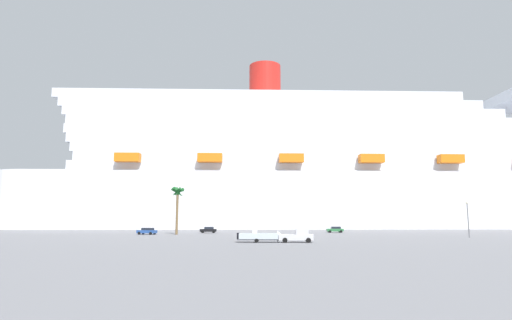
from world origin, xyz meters
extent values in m
plane|color=gray|center=(0.00, 30.00, 0.00)|extent=(600.00, 600.00, 0.00)
cube|color=white|center=(27.85, 64.42, 9.73)|extent=(231.20, 53.12, 19.47)
cylinder|color=white|center=(-86.29, 54.39, 9.73)|extent=(35.96, 35.96, 19.47)
cube|color=white|center=(27.85, 64.42, 21.04)|extent=(203.57, 48.07, 3.14)
cube|color=white|center=(23.29, 64.02, 24.18)|extent=(190.66, 46.38, 3.14)
cube|color=white|center=(18.72, 63.62, 27.32)|extent=(183.89, 45.55, 3.14)
cube|color=white|center=(14.16, 63.22, 30.46)|extent=(177.83, 44.56, 3.14)
cube|color=white|center=(9.59, 62.82, 33.61)|extent=(170.79, 43.43, 3.14)
cube|color=white|center=(5.02, 62.42, 36.75)|extent=(160.92, 42.20, 3.14)
cube|color=white|center=(0.46, 62.02, 39.89)|extent=(154.65, 41.49, 3.14)
cube|color=white|center=(-4.11, 61.62, 43.03)|extent=(148.89, 40.15, 3.14)
cube|color=white|center=(-8.67, 61.21, 46.17)|extent=(144.30, 39.36, 3.14)
cylinder|color=red|center=(-6.39, 61.42, 54.55)|extent=(12.95, 12.95, 13.60)
cube|color=orange|center=(-50.54, 40.21, 23.24)|extent=(8.25, 3.89, 2.80)
cube|color=orange|center=(-23.90, 42.55, 23.24)|extent=(8.25, 3.89, 2.80)
cube|color=orange|center=(2.73, 44.89, 23.24)|extent=(8.25, 3.89, 2.80)
cube|color=orange|center=(29.36, 47.24, 23.24)|extent=(8.25, 3.89, 2.80)
cube|color=orange|center=(56.00, 49.58, 23.24)|extent=(8.25, 3.89, 2.80)
cube|color=silver|center=(1.26, -21.16, 0.85)|extent=(5.63, 2.07, 0.90)
cube|color=silver|center=(2.27, -21.15, 1.75)|extent=(2.04, 1.87, 0.90)
cube|color=#26333F|center=(2.94, -21.14, 1.66)|extent=(0.12, 1.68, 0.63)
cylinder|color=black|center=(3.21, -20.14, 0.40)|extent=(0.80, 0.29, 0.80)
cylinder|color=black|center=(3.24, -22.14, 0.40)|extent=(0.80, 0.29, 0.80)
cylinder|color=black|center=(-0.54, -20.19, 0.40)|extent=(0.80, 0.29, 0.80)
cylinder|color=black|center=(-0.52, -22.19, 0.40)|extent=(0.80, 0.29, 0.80)
cube|color=#595960|center=(-4.78, -21.24, 0.47)|extent=(7.03, 1.94, 0.16)
cube|color=#595960|center=(-0.64, -21.19, 0.47)|extent=(2.30, 0.15, 0.10)
cylinder|color=black|center=(-5.11, -20.22, 0.32)|extent=(0.64, 0.23, 0.64)
cylinder|color=black|center=(-5.09, -22.28, 0.32)|extent=(0.64, 0.23, 0.64)
cube|color=silver|center=(-4.78, -21.24, 1.00)|extent=(6.40, 2.14, 0.90)
cone|color=silver|center=(-1.19, -21.20, 1.00)|extent=(1.22, 1.87, 1.85)
cube|color=silver|center=(-5.42, -21.25, 1.80)|extent=(0.81, 1.01, 0.70)
cube|color=black|center=(-8.17, -21.29, 1.00)|extent=(0.37, 0.50, 1.10)
cylinder|color=brown|center=(-25.35, 6.53, 4.87)|extent=(0.58, 0.58, 9.75)
cone|color=#195923|center=(-24.95, 6.59, 9.85)|extent=(1.13, 2.95, 2.36)
cone|color=#195923|center=(-25.07, 6.82, 9.85)|extent=(2.43, 2.40, 2.57)
cone|color=#195923|center=(-25.33, 6.93, 9.85)|extent=(2.89, 0.80, 2.37)
cone|color=#195923|center=(-25.55, 6.88, 9.85)|extent=(2.89, 2.10, 2.23)
cone|color=#195923|center=(-25.74, 6.59, 9.85)|extent=(1.10, 2.79, 2.58)
cone|color=#195923|center=(-25.73, 6.41, 9.85)|extent=(1.60, 3.05, 2.15)
cone|color=#195923|center=(-25.55, 6.19, 9.85)|extent=(2.86, 2.06, 2.31)
cone|color=#195923|center=(-25.27, 6.14, 9.85)|extent=(3.14, 1.29, 1.87)
cone|color=#195923|center=(-25.07, 6.24, 9.85)|extent=(2.64, 2.51, 2.22)
sphere|color=#195923|center=(-25.35, 6.53, 9.75)|extent=(1.10, 1.10, 1.10)
cylinder|color=slate|center=(36.44, -3.92, 3.35)|extent=(0.20, 0.20, 6.69)
sphere|color=#F9F2CC|center=(36.44, -3.92, 6.94)|extent=(0.56, 0.56, 0.56)
cube|color=#2D723F|center=(13.17, 20.65, 0.68)|extent=(4.37, 2.00, 0.70)
cube|color=#1E232D|center=(13.39, 20.66, 1.31)|extent=(2.48, 1.74, 0.55)
cylinder|color=black|center=(11.80, 19.68, 0.33)|extent=(0.67, 0.25, 0.66)
cylinder|color=black|center=(11.72, 21.49, 0.33)|extent=(0.67, 0.25, 0.66)
cylinder|color=black|center=(14.63, 19.81, 0.33)|extent=(0.67, 0.25, 0.66)
cylinder|color=black|center=(14.55, 21.62, 0.33)|extent=(0.67, 0.25, 0.66)
cube|color=#264C99|center=(-32.36, 6.43, 0.68)|extent=(4.69, 2.62, 0.70)
cube|color=#1E232D|center=(-32.14, 6.39, 1.31)|extent=(2.74, 2.09, 0.55)
cylinder|color=black|center=(-33.96, 5.78, 0.33)|extent=(0.69, 0.33, 0.66)
cylinder|color=black|center=(-33.63, 7.61, 0.33)|extent=(0.69, 0.33, 0.66)
cylinder|color=black|center=(-31.08, 5.26, 0.33)|extent=(0.69, 0.33, 0.66)
cylinder|color=black|center=(-30.75, 7.09, 0.33)|extent=(0.69, 0.33, 0.66)
cube|color=black|center=(-19.59, 16.37, 0.68)|extent=(4.40, 2.35, 0.70)
cube|color=#1E232D|center=(-19.38, 16.39, 1.31)|extent=(2.53, 1.95, 0.55)
cylinder|color=black|center=(-20.87, 15.27, 0.33)|extent=(0.68, 0.29, 0.66)
cylinder|color=black|center=(-21.08, 17.16, 0.33)|extent=(0.68, 0.29, 0.66)
cylinder|color=black|center=(-18.10, 15.58, 0.33)|extent=(0.68, 0.29, 0.66)
cylinder|color=black|center=(-18.31, 17.46, 0.33)|extent=(0.68, 0.29, 0.66)
camera|label=1|loc=(-1.43, -88.96, 4.16)|focal=28.71mm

